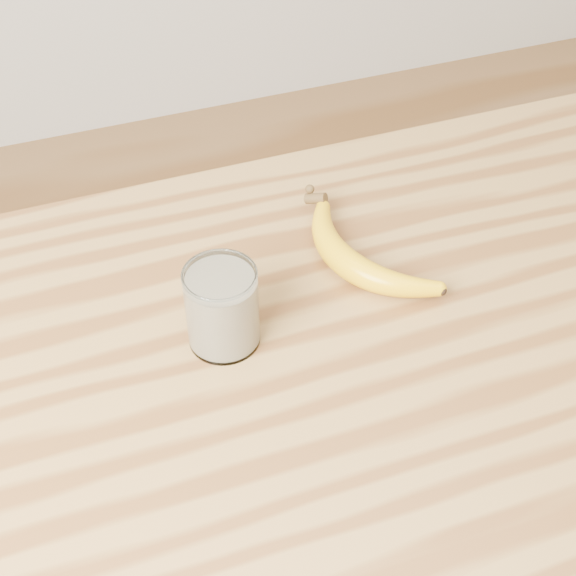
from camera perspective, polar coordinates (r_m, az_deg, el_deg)
name	(u,v)px	position (r m, az deg, el deg)	size (l,w,h in m)	color
table	(378,414)	(1.03, 6.40, -8.92)	(1.20, 0.80, 0.90)	olive
smoothie_glass	(222,308)	(0.90, -4.70, -1.44)	(0.08, 0.08, 0.10)	white
banana	(347,264)	(1.00, 4.24, 1.69)	(0.11, 0.31, 0.04)	#E9AD0C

